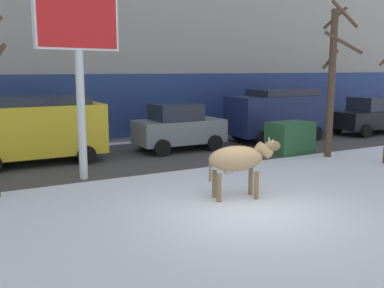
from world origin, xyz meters
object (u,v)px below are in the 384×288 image
bare_tree_left_lot (333,77)px  dumpster (290,137)px  car_grey_hatchback (178,127)px  car_yellow_van (35,128)px  car_navy_van (278,113)px  cow_tan (238,160)px  car_black_sedan (371,116)px  billboard (78,29)px

bare_tree_left_lot → dumpster: bare_tree_left_lot is taller
car_grey_hatchback → bare_tree_left_lot: (4.30, -3.86, 2.01)m
car_yellow_van → bare_tree_left_lot: size_ratio=0.83×
car_navy_van → bare_tree_left_lot: bearing=-102.0°
cow_tan → bare_tree_left_lot: bearing=25.1°
car_navy_van → car_black_sedan: (5.44, -0.66, -0.33)m
car_black_sedan → bare_tree_left_lot: size_ratio=0.76×
car_black_sedan → car_yellow_van: bearing=177.9°
billboard → car_yellow_van: billboard is taller
car_black_sedan → dumpster: size_ratio=2.47×
cow_tan → billboard: billboard is taller
billboard → cow_tan: bearing=-52.7°
bare_tree_left_lot → car_grey_hatchback: bearing=138.1°
cow_tan → car_navy_van: bearing=45.0°
billboard → car_yellow_van: 4.34m
bare_tree_left_lot → dumpster: 2.78m
car_grey_hatchback → car_black_sedan: size_ratio=0.83×
cow_tan → car_black_sedan: bearing=26.7°
car_navy_van → bare_tree_left_lot: (-0.86, -4.03, 1.69)m
car_yellow_van → car_grey_hatchback: (5.42, -0.10, -0.32)m
car_yellow_van → billboard: bearing=-74.1°
car_navy_van → car_yellow_van: bearing=-179.6°
billboard → dumpster: 8.94m
car_navy_van → dumpster: (-1.60, -2.73, -0.64)m
car_navy_van → cow_tan: bearing=-135.0°
car_yellow_van → car_grey_hatchback: bearing=-1.0°
car_yellow_van → car_black_sedan: car_yellow_van is taller
car_yellow_van → dumpster: size_ratio=2.71×
car_navy_van → car_grey_hatchback: bearing=-178.0°
cow_tan → dumpster: cow_tan is taller
cow_tan → car_grey_hatchback: (1.67, 6.65, -0.07)m
cow_tan → dumpster: bearing=38.1°
bare_tree_left_lot → billboard: bearing=173.5°
car_grey_hatchback → bare_tree_left_lot: bearing=-41.9°
car_navy_van → car_black_sedan: car_navy_van is taller
car_yellow_van → dumpster: (8.97, -2.65, -0.64)m
billboard → car_navy_van: 10.64m
billboard → car_black_sedan: (15.17, 2.36, -3.41)m
billboard → dumpster: bearing=2.1°
car_navy_van → bare_tree_left_lot: bare_tree_left_lot is taller
billboard → bare_tree_left_lot: bearing=-6.5°
billboard → car_grey_hatchback: (4.58, 2.85, -3.39)m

